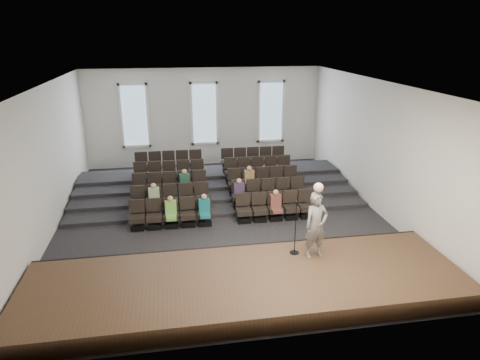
# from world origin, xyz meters

# --- Properties ---
(ground) EXTENTS (14.00, 14.00, 0.00)m
(ground) POSITION_xyz_m (0.00, 0.00, 0.00)
(ground) COLOR black
(ground) RESTS_ON ground
(ceiling) EXTENTS (12.00, 14.00, 0.02)m
(ceiling) POSITION_xyz_m (0.00, 0.00, 5.01)
(ceiling) COLOR white
(ceiling) RESTS_ON ground
(wall_back) EXTENTS (12.00, 0.04, 5.00)m
(wall_back) POSITION_xyz_m (0.00, 7.02, 2.50)
(wall_back) COLOR silver
(wall_back) RESTS_ON ground
(wall_front) EXTENTS (12.00, 0.04, 5.00)m
(wall_front) POSITION_xyz_m (0.00, -7.02, 2.50)
(wall_front) COLOR silver
(wall_front) RESTS_ON ground
(wall_left) EXTENTS (0.04, 14.00, 5.00)m
(wall_left) POSITION_xyz_m (-6.02, 0.00, 2.50)
(wall_left) COLOR silver
(wall_left) RESTS_ON ground
(wall_right) EXTENTS (0.04, 14.00, 5.00)m
(wall_right) POSITION_xyz_m (6.02, 0.00, 2.50)
(wall_right) COLOR silver
(wall_right) RESTS_ON ground
(stage) EXTENTS (11.80, 3.60, 0.50)m
(stage) POSITION_xyz_m (0.00, -5.10, 0.25)
(stage) COLOR #482D1E
(stage) RESTS_ON ground
(stage_lip) EXTENTS (11.80, 0.06, 0.52)m
(stage_lip) POSITION_xyz_m (0.00, -3.33, 0.25)
(stage_lip) COLOR black
(stage_lip) RESTS_ON ground
(risers) EXTENTS (11.80, 4.80, 0.60)m
(risers) POSITION_xyz_m (0.00, 3.17, 0.20)
(risers) COLOR black
(risers) RESTS_ON ground
(seating_rows) EXTENTS (6.80, 4.70, 1.67)m
(seating_rows) POSITION_xyz_m (-0.00, 1.54, 0.68)
(seating_rows) COLOR black
(seating_rows) RESTS_ON ground
(windows) EXTENTS (8.44, 0.10, 3.24)m
(windows) POSITION_xyz_m (0.00, 6.95, 2.70)
(windows) COLOR white
(windows) RESTS_ON wall_back
(audience) EXTENTS (4.85, 2.64, 1.10)m
(audience) POSITION_xyz_m (-0.36, 0.30, 0.81)
(audience) COLOR #71B749
(audience) RESTS_ON seating_rows
(speaker) EXTENTS (0.79, 0.60, 1.95)m
(speaker) POSITION_xyz_m (2.15, -4.33, 1.48)
(speaker) COLOR #63615E
(speaker) RESTS_ON stage
(mic_stand) EXTENTS (0.28, 0.28, 1.66)m
(mic_stand) POSITION_xyz_m (1.63, -4.07, 0.99)
(mic_stand) COLOR black
(mic_stand) RESTS_ON stage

